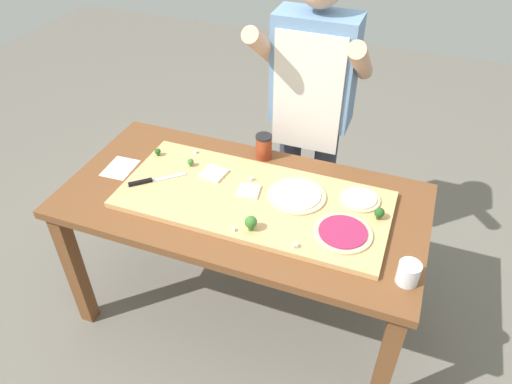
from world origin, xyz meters
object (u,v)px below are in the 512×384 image
(chefs_knife, at_px, (150,181))
(cheese_crumble_b, at_px, (234,229))
(broccoli_floret_front_right, at_px, (251,222))
(broccoli_floret_back_left, at_px, (158,152))
(sauce_jar, at_px, (264,147))
(pizza_whole_cheese_artichoke, at_px, (360,199))
(flour_cup, at_px, (408,274))
(broccoli_floret_front_mid, at_px, (379,213))
(recipe_note, at_px, (120,168))
(pizza_slice_near_left, at_px, (214,173))
(cheese_crumble_c, at_px, (295,246))
(pizza_whole_beet_magenta, at_px, (343,233))
(prep_table, at_px, (242,215))
(pizza_whole_white_garlic, at_px, (296,195))
(cheese_crumble_a, at_px, (196,152))
(broccoli_floret_front_left, at_px, (191,162))
(cheese_crumble_d, at_px, (252,179))
(pizza_slice_near_right, at_px, (249,191))

(chefs_knife, xyz_separation_m, cheese_crumble_b, (0.49, -0.17, 0.00))
(cheese_crumble_b, bearing_deg, broccoli_floret_front_right, 26.00)
(broccoli_floret_back_left, bearing_deg, sauce_jar, 23.11)
(pizza_whole_cheese_artichoke, xyz_separation_m, flour_cup, (0.25, -0.37, 0.01))
(pizza_whole_cheese_artichoke, height_order, broccoli_floret_front_mid, broccoli_floret_front_mid)
(broccoli_floret_front_right, height_order, recipe_note, broccoli_floret_front_right)
(pizza_slice_near_left, xyz_separation_m, cheese_crumble_c, (0.50, -0.33, 0.00))
(pizza_whole_beet_magenta, bearing_deg, sauce_jar, 139.00)
(broccoli_floret_back_left, relative_size, recipe_note, 0.23)
(prep_table, xyz_separation_m, recipe_note, (-0.65, 0.00, 0.10))
(pizza_slice_near_left, bearing_deg, prep_table, -25.68)
(pizza_whole_beet_magenta, xyz_separation_m, pizza_whole_white_garlic, (-0.25, 0.16, -0.00))
(prep_table, bearing_deg, cheese_crumble_a, 147.57)
(pizza_whole_cheese_artichoke, relative_size, sauce_jar, 1.41)
(chefs_knife, bearing_deg, pizza_whole_white_garlic, 11.57)
(pizza_whole_white_garlic, relative_size, cheese_crumble_a, 17.56)
(broccoli_floret_back_left, bearing_deg, prep_table, -14.47)
(chefs_knife, height_order, sauce_jar, sauce_jar)
(pizza_whole_beet_magenta, height_order, broccoli_floret_front_left, broccoli_floret_front_left)
(pizza_whole_beet_magenta, distance_m, sauce_jar, 0.67)
(broccoli_floret_front_left, height_order, cheese_crumble_c, broccoli_floret_front_left)
(sauce_jar, bearing_deg, prep_table, -86.89)
(chefs_knife, bearing_deg, broccoli_floret_front_right, -13.58)
(broccoli_floret_front_left, bearing_deg, broccoli_floret_front_right, -35.99)
(chefs_knife, bearing_deg, cheese_crumble_d, 21.95)
(pizza_slice_near_right, bearing_deg, pizza_slice_near_left, 161.78)
(prep_table, xyz_separation_m, chefs_knife, (-0.43, -0.07, 0.14))
(cheese_crumble_d, height_order, flour_cup, flour_cup)
(broccoli_floret_back_left, distance_m, recipe_note, 0.20)
(broccoli_floret_front_left, distance_m, flour_cup, 1.12)
(prep_table, xyz_separation_m, pizza_slice_near_right, (0.03, 0.02, 0.14))
(pizza_slice_near_right, height_order, cheese_crumble_c, cheese_crumble_c)
(pizza_slice_near_left, distance_m, sauce_jar, 0.30)
(broccoli_floret_front_mid, relative_size, recipe_note, 0.32)
(broccoli_floret_front_right, height_order, cheese_crumble_a, broccoli_floret_front_right)
(cheese_crumble_b, bearing_deg, broccoli_floret_front_mid, 27.60)
(broccoli_floret_back_left, xyz_separation_m, cheese_crumble_d, (0.51, -0.03, -0.01))
(prep_table, xyz_separation_m, pizza_whole_white_garlic, (0.24, 0.06, 0.14))
(cheese_crumble_c, bearing_deg, flour_cup, 0.31)
(pizza_whole_cheese_artichoke, distance_m, sauce_jar, 0.56)
(cheese_crumble_a, relative_size, recipe_note, 0.09)
(pizza_whole_beet_magenta, bearing_deg, flour_cup, -26.59)
(pizza_whole_beet_magenta, distance_m, cheese_crumble_b, 0.45)
(pizza_whole_cheese_artichoke, bearing_deg, pizza_slice_near_right, -166.09)
(broccoli_floret_front_mid, bearing_deg, prep_table, -175.65)
(prep_table, relative_size, broccoli_floret_front_mid, 29.51)
(broccoli_floret_front_right, relative_size, cheese_crumble_b, 4.88)
(pizza_whole_cheese_artichoke, height_order, cheese_crumble_b, pizza_whole_cheese_artichoke)
(prep_table, relative_size, cheese_crumble_c, 90.13)
(broccoli_floret_back_left, xyz_separation_m, recipe_note, (-0.14, -0.13, -0.05))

